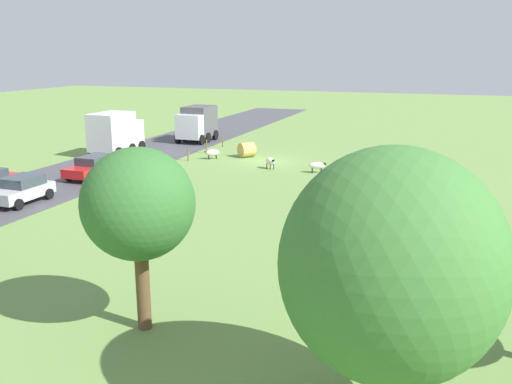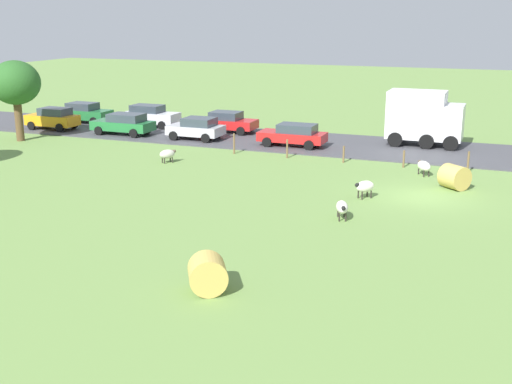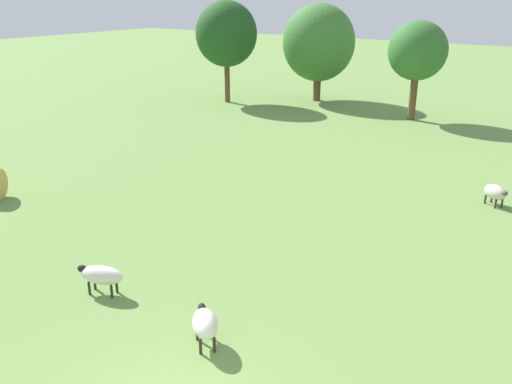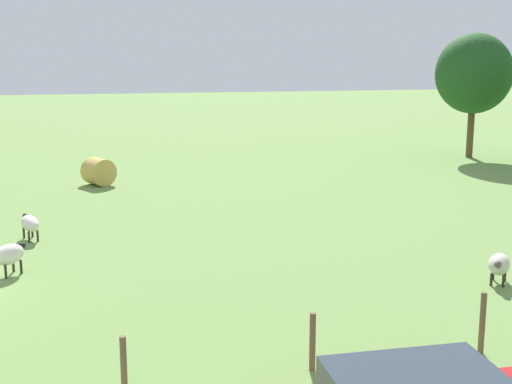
{
  "view_description": "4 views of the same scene",
  "coord_description": "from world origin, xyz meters",
  "px_view_note": "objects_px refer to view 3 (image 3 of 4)",
  "views": [
    {
      "loc": [
        -13.96,
        41.12,
        8.62
      ],
      "look_at": [
        -2.86,
        10.42,
        0.21
      ],
      "focal_mm": 38.28,
      "sensor_mm": 36.0,
      "label": 1
    },
    {
      "loc": [
        -31.37,
        -3.47,
        8.61
      ],
      "look_at": [
        -5.42,
        6.62,
        0.99
      ],
      "focal_mm": 45.87,
      "sensor_mm": 36.0,
      "label": 2
    },
    {
      "loc": [
        5.5,
        -5.14,
        7.52
      ],
      "look_at": [
        -5.32,
        10.65,
        0.36
      ],
      "focal_mm": 37.98,
      "sensor_mm": 36.0,
      "label": 3
    },
    {
      "loc": [
        18.17,
        5.32,
        6.07
      ],
      "look_at": [
        -5.87,
        10.5,
        1.04
      ],
      "focal_mm": 49.52,
      "sensor_mm": 36.0,
      "label": 4
    }
  ],
  "objects_px": {
    "tree_2": "(418,51)",
    "tree_4": "(226,34)",
    "sheep_2": "(205,324)",
    "sheep_0": "(495,192)",
    "sheep_1": "(101,275)",
    "tree_0": "(319,43)"
  },
  "relations": [
    {
      "from": "tree_2",
      "to": "tree_4",
      "type": "distance_m",
      "value": 12.9
    },
    {
      "from": "sheep_2",
      "to": "sheep_0",
      "type": "bearing_deg",
      "value": 74.73
    },
    {
      "from": "sheep_0",
      "to": "sheep_1",
      "type": "xyz_separation_m",
      "value": [
        -7.11,
        -12.42,
        0.02
      ]
    },
    {
      "from": "sheep_0",
      "to": "tree_2",
      "type": "bearing_deg",
      "value": 121.49
    },
    {
      "from": "sheep_2",
      "to": "tree_2",
      "type": "height_order",
      "value": "tree_2"
    },
    {
      "from": "sheep_0",
      "to": "tree_2",
      "type": "height_order",
      "value": "tree_2"
    },
    {
      "from": "sheep_0",
      "to": "tree_2",
      "type": "xyz_separation_m",
      "value": [
        -7.42,
        12.1,
        3.59
      ]
    },
    {
      "from": "sheep_2",
      "to": "tree_0",
      "type": "height_order",
      "value": "tree_0"
    },
    {
      "from": "sheep_1",
      "to": "tree_0",
      "type": "bearing_deg",
      "value": 106.83
    },
    {
      "from": "tree_0",
      "to": "tree_4",
      "type": "distance_m",
      "value": 6.47
    },
    {
      "from": "sheep_1",
      "to": "tree_2",
      "type": "relative_size",
      "value": 0.22
    },
    {
      "from": "sheep_1",
      "to": "sheep_0",
      "type": "bearing_deg",
      "value": 60.21
    },
    {
      "from": "sheep_1",
      "to": "sheep_2",
      "type": "distance_m",
      "value": 3.67
    },
    {
      "from": "sheep_0",
      "to": "tree_4",
      "type": "bearing_deg",
      "value": 153.19
    },
    {
      "from": "sheep_0",
      "to": "sheep_2",
      "type": "height_order",
      "value": "sheep_2"
    },
    {
      "from": "sheep_2",
      "to": "sheep_1",
      "type": "bearing_deg",
      "value": 176.88
    },
    {
      "from": "sheep_2",
      "to": "tree_2",
      "type": "bearing_deg",
      "value": 99.13
    },
    {
      "from": "tree_4",
      "to": "tree_2",
      "type": "bearing_deg",
      "value": 8.56
    },
    {
      "from": "sheep_0",
      "to": "tree_0",
      "type": "relative_size",
      "value": 0.16
    },
    {
      "from": "tree_2",
      "to": "sheep_0",
      "type": "bearing_deg",
      "value": -58.51
    },
    {
      "from": "sheep_1",
      "to": "tree_2",
      "type": "height_order",
      "value": "tree_2"
    },
    {
      "from": "sheep_0",
      "to": "sheep_2",
      "type": "xyz_separation_m",
      "value": [
        -3.44,
        -12.62,
        0.06
      ]
    }
  ]
}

